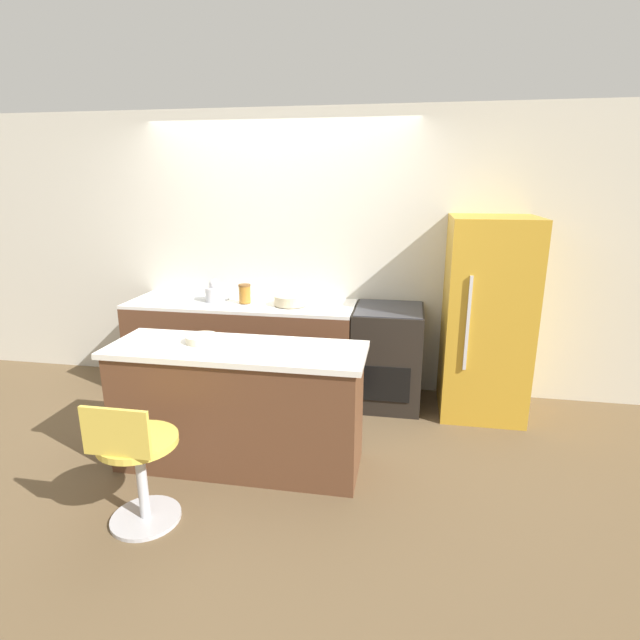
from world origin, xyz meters
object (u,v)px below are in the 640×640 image
object	(u,v)px
refrigerator	(486,318)
mixing_bowl	(291,300)
oven_range	(387,356)
stool_chair	(137,464)
kettle	(215,293)

from	to	relation	value
refrigerator	mixing_bowl	world-z (taller)	refrigerator
oven_range	refrigerator	bearing A→B (deg)	-1.53
refrigerator	stool_chair	world-z (taller)	refrigerator
mixing_bowl	oven_range	bearing A→B (deg)	1.89
oven_range	refrigerator	xyz separation A→B (m)	(0.82, -0.02, 0.40)
refrigerator	kettle	xyz separation A→B (m)	(-2.42, -0.01, 0.13)
oven_range	stool_chair	size ratio (longest dim) A/B	1.08
kettle	mixing_bowl	world-z (taller)	kettle
stool_chair	mixing_bowl	world-z (taller)	mixing_bowl
stool_chair	mixing_bowl	bearing A→B (deg)	76.70
stool_chair	mixing_bowl	size ratio (longest dim) A/B	2.79
oven_range	refrigerator	world-z (taller)	refrigerator
kettle	mixing_bowl	bearing A→B (deg)	0.00
oven_range	stool_chair	bearing A→B (deg)	-124.30
refrigerator	kettle	size ratio (longest dim) A/B	8.12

